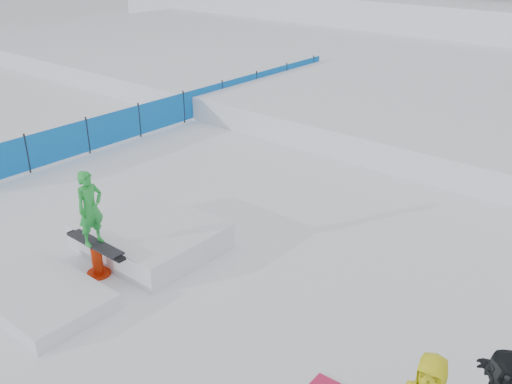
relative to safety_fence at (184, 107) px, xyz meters
The scene contains 4 objects.
ground 9.28m from the safety_fence, 45.44° to the right, with size 120.00×120.00×0.00m, color white.
snow_midrise 11.43m from the safety_fence, 55.34° to the left, with size 50.00×18.00×0.80m, color white.
safety_fence is the anchor object (origin of this frame).
jib_rail_feature 8.93m from the safety_fence, 51.28° to the right, with size 2.60×4.40×2.11m.
Camera 1 is at (7.24, -6.06, 5.93)m, focal length 40.00 mm.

